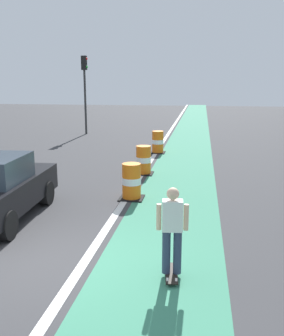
{
  "coord_description": "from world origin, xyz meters",
  "views": [
    {
      "loc": [
        3.09,
        -6.58,
        3.49
      ],
      "look_at": [
        1.48,
        3.82,
        1.1
      ],
      "focal_mm": 40.97,
      "sensor_mm": 36.0,
      "label": 1
    }
  ],
  "objects_px": {
    "traffic_barrel_mid": "(143,160)",
    "traffic_barrel_back": "(158,142)",
    "traffic_barrel_front": "(132,182)",
    "traffic_light_corner": "(85,81)",
    "skateboarder_on_lane": "(172,230)"
  },
  "relations": [
    {
      "from": "traffic_barrel_back",
      "to": "traffic_light_corner",
      "type": "relative_size",
      "value": 0.21
    },
    {
      "from": "traffic_barrel_back",
      "to": "traffic_light_corner",
      "type": "height_order",
      "value": "traffic_light_corner"
    },
    {
      "from": "traffic_barrel_front",
      "to": "traffic_barrel_mid",
      "type": "bearing_deg",
      "value": 92.14
    },
    {
      "from": "skateboarder_on_lane",
      "to": "traffic_barrel_front",
      "type": "xyz_separation_m",
      "value": [
        -1.57,
        4.57,
        -0.38
      ]
    },
    {
      "from": "traffic_barrel_front",
      "to": "traffic_light_corner",
      "type": "xyz_separation_m",
      "value": [
        -5.66,
        13.96,
        2.97
      ]
    },
    {
      "from": "traffic_barrel_front",
      "to": "traffic_light_corner",
      "type": "distance_m",
      "value": 15.35
    },
    {
      "from": "traffic_barrel_front",
      "to": "skateboarder_on_lane",
      "type": "bearing_deg",
      "value": -71.01
    },
    {
      "from": "traffic_barrel_back",
      "to": "traffic_light_corner",
      "type": "distance_m",
      "value": 8.9
    },
    {
      "from": "traffic_barrel_mid",
      "to": "traffic_barrel_back",
      "type": "distance_m",
      "value": 4.48
    },
    {
      "from": "traffic_barrel_mid",
      "to": "traffic_light_corner",
      "type": "height_order",
      "value": "traffic_light_corner"
    },
    {
      "from": "traffic_barrel_front",
      "to": "traffic_barrel_back",
      "type": "xyz_separation_m",
      "value": [
        -0.08,
        7.69,
        0.0
      ]
    },
    {
      "from": "skateboarder_on_lane",
      "to": "traffic_light_corner",
      "type": "relative_size",
      "value": 0.33
    },
    {
      "from": "traffic_barrel_front",
      "to": "traffic_barrel_mid",
      "type": "distance_m",
      "value": 3.21
    },
    {
      "from": "skateboarder_on_lane",
      "to": "traffic_barrel_back",
      "type": "height_order",
      "value": "skateboarder_on_lane"
    },
    {
      "from": "skateboarder_on_lane",
      "to": "traffic_barrel_mid",
      "type": "relative_size",
      "value": 1.55
    }
  ]
}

